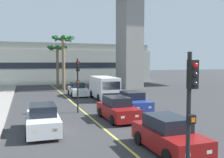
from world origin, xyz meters
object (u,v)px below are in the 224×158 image
Objects in this scene: delivery_van at (104,87)px; traffic_light_median_far at (78,78)px; car_queue_fourth at (133,102)px; car_queue_second at (78,90)px; traffic_light_median_near at (190,107)px; car_queue_third at (168,135)px; palm_tree_near_median at (57,53)px; car_queue_fifth at (43,120)px; palm_tree_mid_median at (63,46)px; car_queue_front at (117,109)px.

traffic_light_median_far is at bearing -123.18° from delivery_van.
delivery_van reaches higher than car_queue_fourth.
delivery_van reaches higher than car_queue_second.
traffic_light_median_far is (-0.31, 13.47, 0.00)m from traffic_light_median_near.
palm_tree_near_median is at bearing 91.83° from car_queue_third.
car_queue_fourth is (2.35, -10.36, 0.00)m from car_queue_second.
palm_tree_mid_median is at bearing 78.36° from car_queue_fifth.
palm_tree_near_median reaches higher than car_queue_second.
car_queue_fifth is at bearing -162.18° from car_queue_front.
palm_tree_mid_median reaches higher than car_queue_second.
palm_tree_mid_median is (1.14, 15.09, 3.28)m from traffic_light_median_far.
car_queue_fourth is at bearing -78.82° from palm_tree_mid_median.
car_queue_front is at bearing 80.37° from traffic_light_median_near.
car_queue_fourth is 16.96m from palm_tree_mid_median.
delivery_van is at bearing 91.95° from car_queue_fourth.
traffic_light_median_far reaches higher than car_queue_second.
delivery_van is at bearing 79.26° from traffic_light_median_near.
car_queue_front is at bearing -101.96° from delivery_van.
car_queue_third is 4.64m from traffic_light_median_near.
traffic_light_median_far is 15.48m from palm_tree_mid_median.
palm_tree_mid_median is at bearing 92.03° from car_queue_third.
car_queue_third is 0.55× the size of palm_tree_mid_median.
car_queue_fourth is 0.78× the size of delivery_van.
traffic_light_median_near is 34.34m from palm_tree_near_median.
delivery_van is 0.81× the size of palm_tree_near_median.
delivery_van is 7.50m from traffic_light_median_far.
car_queue_second is at bearing 90.31° from car_queue_third.
car_queue_front is 0.98× the size of traffic_light_median_near.
car_queue_fifth is 0.78× the size of delivery_van.
traffic_light_median_far is (-4.26, 0.73, 1.99)m from car_queue_fourth.
car_queue_fifth is 0.63× the size of palm_tree_near_median.
car_queue_third is at bearing 65.95° from traffic_light_median_near.
car_queue_second is (-0.15, 12.78, 0.00)m from car_queue_front.
car_queue_front is 1.01× the size of car_queue_third.
car_queue_fifth is 5.94m from traffic_light_median_far.
traffic_light_median_far is (-1.91, -9.63, 1.99)m from car_queue_second.
car_queue_third is 9.19m from car_queue_fourth.
car_queue_third is at bearing -88.17° from palm_tree_near_median.
car_queue_third is at bearing -44.53° from car_queue_fifth.
car_queue_second is 15.19m from car_queue_fifth.
car_queue_third is (0.11, -19.27, 0.00)m from car_queue_second.
car_queue_front and car_queue_fifth have the same top height.
car_queue_fourth is at bearing 75.84° from car_queue_third.
car_queue_second is 0.55× the size of palm_tree_mid_median.
traffic_light_median_far is at bearing 58.18° from car_queue_fifth.
car_queue_fourth is at bearing -88.05° from delivery_van.
traffic_light_median_near is at bearing -114.05° from car_queue_third.
palm_tree_mid_median reaches higher than palm_tree_near_median.
delivery_van is 0.71× the size of palm_tree_mid_median.
delivery_van is at bearing 82.74° from car_queue_third.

